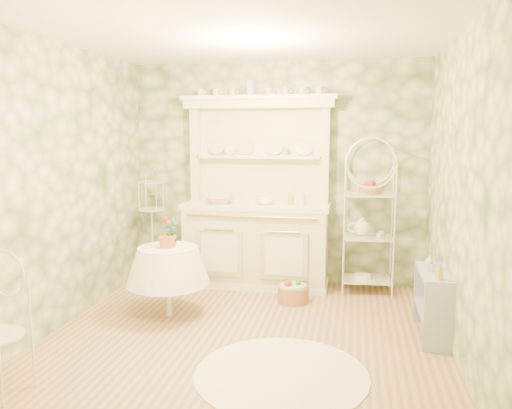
% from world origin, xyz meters
% --- Properties ---
extents(floor, '(3.60, 3.60, 0.00)m').
position_xyz_m(floor, '(0.00, 0.00, 0.00)').
color(floor, tan).
rests_on(floor, ground).
extents(ceiling, '(3.60, 3.60, 0.00)m').
position_xyz_m(ceiling, '(0.00, 0.00, 2.70)').
color(ceiling, white).
rests_on(ceiling, floor).
extents(wall_left, '(3.60, 3.60, 0.00)m').
position_xyz_m(wall_left, '(-1.80, 0.00, 1.35)').
color(wall_left, beige).
rests_on(wall_left, floor).
extents(wall_right, '(3.60, 3.60, 0.00)m').
position_xyz_m(wall_right, '(1.80, 0.00, 1.35)').
color(wall_right, beige).
rests_on(wall_right, floor).
extents(wall_back, '(3.60, 3.60, 0.00)m').
position_xyz_m(wall_back, '(0.00, 1.80, 1.35)').
color(wall_back, beige).
rests_on(wall_back, floor).
extents(wall_front, '(3.60, 3.60, 0.00)m').
position_xyz_m(wall_front, '(0.00, -1.80, 1.35)').
color(wall_front, beige).
rests_on(wall_front, floor).
extents(kitchen_dresser, '(1.87, 0.61, 2.29)m').
position_xyz_m(kitchen_dresser, '(-0.20, 1.52, 1.15)').
color(kitchen_dresser, '#F3EAC5').
rests_on(kitchen_dresser, floor).
extents(bakers_rack, '(0.58, 0.44, 1.78)m').
position_xyz_m(bakers_rack, '(1.12, 1.53, 0.89)').
color(bakers_rack, white).
rests_on(bakers_rack, floor).
extents(side_shelf, '(0.29, 0.69, 0.58)m').
position_xyz_m(side_shelf, '(1.68, 0.31, 0.29)').
color(side_shelf, '#9FAAC1').
rests_on(side_shelf, floor).
extents(round_table, '(0.95, 0.95, 0.79)m').
position_xyz_m(round_table, '(-0.87, 0.34, 0.40)').
color(round_table, white).
rests_on(round_table, floor).
extents(birdcage_stand, '(0.37, 0.37, 1.47)m').
position_xyz_m(birdcage_stand, '(-1.51, 1.46, 0.74)').
color(birdcage_stand, white).
rests_on(birdcage_stand, floor).
extents(floor_basket, '(0.38, 0.38, 0.20)m').
position_xyz_m(floor_basket, '(0.32, 0.98, 0.10)').
color(floor_basket, '#AA7350').
rests_on(floor_basket, floor).
extents(lace_rug, '(1.77, 1.77, 0.01)m').
position_xyz_m(lace_rug, '(0.43, -0.68, 0.01)').
color(lace_rug, white).
rests_on(lace_rug, floor).
extents(bowl_floral, '(0.41, 0.41, 0.08)m').
position_xyz_m(bowl_floral, '(-0.63, 1.45, 1.02)').
color(bowl_floral, white).
rests_on(bowl_floral, kitchen_dresser).
extents(bowl_white, '(0.22, 0.22, 0.07)m').
position_xyz_m(bowl_white, '(-0.08, 1.47, 1.02)').
color(bowl_white, white).
rests_on(bowl_white, kitchen_dresser).
extents(cup_left, '(0.14, 0.14, 0.11)m').
position_xyz_m(cup_left, '(-0.57, 1.68, 1.61)').
color(cup_left, white).
rests_on(cup_left, kitchen_dresser).
extents(cup_right, '(0.10, 0.10, 0.09)m').
position_xyz_m(cup_right, '(0.13, 1.66, 1.61)').
color(cup_right, white).
rests_on(cup_right, kitchen_dresser).
extents(potted_geranium, '(0.16, 0.11, 0.29)m').
position_xyz_m(potted_geranium, '(-0.84, 0.36, 0.85)').
color(potted_geranium, '#3F7238').
rests_on(potted_geranium, round_table).
extents(bottle_amber, '(0.07, 0.07, 0.15)m').
position_xyz_m(bottle_amber, '(1.68, 0.05, 0.68)').
color(bottle_amber, gold).
rests_on(bottle_amber, side_shelf).
extents(bottle_blue, '(0.06, 0.06, 0.11)m').
position_xyz_m(bottle_blue, '(1.65, 0.31, 0.65)').
color(bottle_blue, '#8D9FCD').
rests_on(bottle_blue, side_shelf).
extents(bottle_glass, '(0.08, 0.08, 0.10)m').
position_xyz_m(bottle_glass, '(1.66, 0.51, 0.65)').
color(bottle_glass, silver).
rests_on(bottle_glass, side_shelf).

